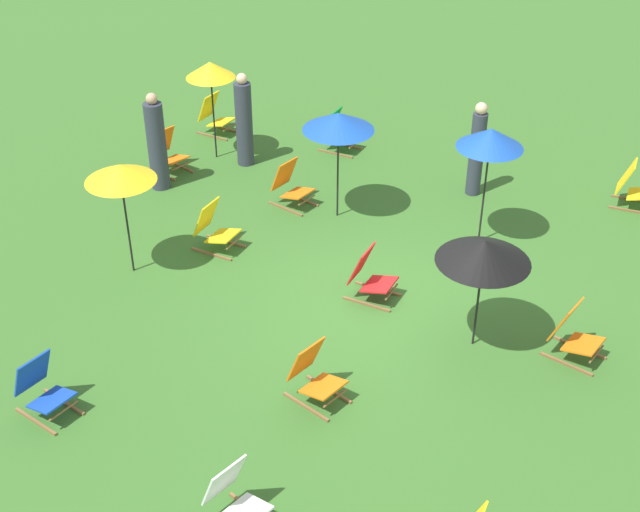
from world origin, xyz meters
name	(u,v)px	position (x,y,z in m)	size (l,w,h in m)	color
ground_plane	(393,303)	(0.00, 0.00, 0.00)	(40.00, 40.00, 0.00)	#386B28
deckchair_0	(370,276)	(0.00, 0.39, 0.37)	(0.51, 0.78, 0.83)	olive
deckchair_1	(168,152)	(2.22, 5.37, 0.37)	(0.68, 0.87, 0.83)	olive
deckchair_2	(291,186)	(2.02, 2.69, 0.37)	(0.64, 0.85, 0.83)	olive
deckchair_3	(573,334)	(-0.13, -2.60, 0.37)	(0.64, 0.85, 0.83)	olive
deckchair_4	(633,187)	(4.47, -2.74, 0.37)	(0.51, 0.78, 0.83)	olive
deckchair_5	(234,499)	(-4.51, 0.12, 0.37)	(0.68, 0.87, 0.83)	olive
deckchair_6	(215,116)	(4.04, 5.43, 0.37)	(0.54, 0.80, 0.83)	olive
deckchair_7	(338,133)	(4.36, 2.83, 0.37)	(0.51, 0.78, 0.83)	olive
deckchair_8	(42,389)	(-3.98, 3.14, 0.37)	(0.62, 0.84, 0.83)	olive
deckchair_10	(314,375)	(-2.35, 0.20, 0.37)	(0.68, 0.87, 0.83)	olive
deckchair_11	(215,228)	(0.21, 3.16, 0.37)	(0.51, 0.78, 0.83)	olive
umbrella_0	(484,251)	(-0.43, -1.34, 1.52)	(1.25, 1.25, 1.68)	black
umbrella_1	(491,138)	(2.21, -0.66, 1.86)	(1.04, 1.04, 2.02)	black
umbrella_2	(120,173)	(-0.90, 4.00, 1.71)	(1.06, 1.06, 1.85)	black
umbrella_3	(210,70)	(3.08, 4.85, 1.77)	(0.92, 0.92, 1.93)	black
umbrella_4	(338,122)	(2.00, 1.79, 1.76)	(1.18, 1.18, 1.91)	black
person_0	(244,122)	(3.08, 4.19, 0.85)	(0.42, 0.42, 1.81)	#333847
person_1	(157,144)	(1.59, 5.14, 0.85)	(0.43, 0.43, 1.82)	#333847
person_2	(477,151)	(3.76, -0.10, 0.85)	(0.36, 0.36, 1.75)	#333847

